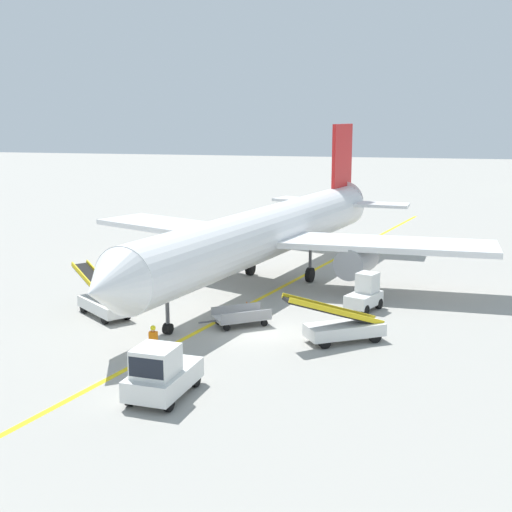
{
  "coord_description": "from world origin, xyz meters",
  "views": [
    {
      "loc": [
        7.55,
        -32.64,
        10.82
      ],
      "look_at": [
        -1.92,
        7.04,
        2.5
      ],
      "focal_mm": 48.73,
      "sensor_mm": 36.0,
      "label": 1
    }
  ],
  "objects_px": {
    "safety_cone_nose_right": "(136,290)",
    "safety_cone_wingtip_left": "(247,305)",
    "safety_cone_nose_left": "(182,281)",
    "baggage_tug_by_cargo_door": "(153,261)",
    "pushback_tug": "(161,374)",
    "ground_crew_marshaller": "(153,342)",
    "airliner": "(271,232)",
    "belt_loader_aft_hold": "(103,302)",
    "belt_loader_forward_hold": "(342,326)",
    "baggage_cart_loaded": "(241,317)",
    "baggage_tug_near_wing": "(365,294)"
  },
  "relations": [
    {
      "from": "airliner",
      "to": "ground_crew_marshaller",
      "type": "distance_m",
      "value": 16.0
    },
    {
      "from": "belt_loader_aft_hold",
      "to": "pushback_tug",
      "type": "bearing_deg",
      "value": -54.04
    },
    {
      "from": "belt_loader_aft_hold",
      "to": "ground_crew_marshaller",
      "type": "relative_size",
      "value": 2.75
    },
    {
      "from": "pushback_tug",
      "to": "safety_cone_wingtip_left",
      "type": "xyz_separation_m",
      "value": [
        0.13,
        13.04,
        -0.77
      ]
    },
    {
      "from": "safety_cone_nose_left",
      "to": "ground_crew_marshaller",
      "type": "bearing_deg",
      "value": -75.46
    },
    {
      "from": "belt_loader_aft_hold",
      "to": "baggage_cart_loaded",
      "type": "bearing_deg",
      "value": -0.01
    },
    {
      "from": "belt_loader_forward_hold",
      "to": "safety_cone_nose_right",
      "type": "relative_size",
      "value": 11.13
    },
    {
      "from": "baggage_tug_near_wing",
      "to": "baggage_cart_loaded",
      "type": "height_order",
      "value": "baggage_tug_near_wing"
    },
    {
      "from": "baggage_cart_loaded",
      "to": "belt_loader_forward_hold",
      "type": "bearing_deg",
      "value": -14.81
    },
    {
      "from": "belt_loader_forward_hold",
      "to": "safety_cone_wingtip_left",
      "type": "bearing_deg",
      "value": 142.13
    },
    {
      "from": "belt_loader_forward_hold",
      "to": "baggage_cart_loaded",
      "type": "xyz_separation_m",
      "value": [
        -5.44,
        1.44,
        -0.31
      ]
    },
    {
      "from": "safety_cone_nose_left",
      "to": "baggage_tug_by_cargo_door",
      "type": "bearing_deg",
      "value": 139.92
    },
    {
      "from": "safety_cone_nose_right",
      "to": "ground_crew_marshaller",
      "type": "bearing_deg",
      "value": -63.27
    },
    {
      "from": "baggage_tug_by_cargo_door",
      "to": "baggage_cart_loaded",
      "type": "xyz_separation_m",
      "value": [
        9.0,
        -10.29,
        -0.46
      ]
    },
    {
      "from": "pushback_tug",
      "to": "safety_cone_nose_left",
      "type": "height_order",
      "value": "pushback_tug"
    },
    {
      "from": "safety_cone_nose_right",
      "to": "safety_cone_wingtip_left",
      "type": "relative_size",
      "value": 1.0
    },
    {
      "from": "airliner",
      "to": "baggage_tug_near_wing",
      "type": "bearing_deg",
      "value": -37.5
    },
    {
      "from": "safety_cone_nose_left",
      "to": "airliner",
      "type": "bearing_deg",
      "value": 17.18
    },
    {
      "from": "baggage_tug_near_wing",
      "to": "safety_cone_nose_left",
      "type": "bearing_deg",
      "value": 164.68
    },
    {
      "from": "safety_cone_nose_right",
      "to": "safety_cone_wingtip_left",
      "type": "distance_m",
      "value": 7.69
    },
    {
      "from": "airliner",
      "to": "pushback_tug",
      "type": "distance_m",
      "value": 19.52
    },
    {
      "from": "airliner",
      "to": "safety_cone_nose_right",
      "type": "xyz_separation_m",
      "value": [
        -7.49,
        -4.59,
        -3.2
      ]
    },
    {
      "from": "belt_loader_forward_hold",
      "to": "safety_cone_nose_right",
      "type": "height_order",
      "value": "belt_loader_forward_hold"
    },
    {
      "from": "baggage_cart_loaded",
      "to": "belt_loader_aft_hold",
      "type": "bearing_deg",
      "value": 179.99
    },
    {
      "from": "safety_cone_nose_right",
      "to": "baggage_tug_near_wing",
      "type": "bearing_deg",
      "value": -1.72
    },
    {
      "from": "airliner",
      "to": "safety_cone_nose_right",
      "type": "relative_size",
      "value": 79.57
    },
    {
      "from": "baggage_tug_by_cargo_door",
      "to": "safety_cone_nose_right",
      "type": "height_order",
      "value": "baggage_tug_by_cargo_door"
    },
    {
      "from": "airliner",
      "to": "ground_crew_marshaller",
      "type": "height_order",
      "value": "airliner"
    },
    {
      "from": "baggage_tug_near_wing",
      "to": "safety_cone_nose_right",
      "type": "relative_size",
      "value": 6.17
    },
    {
      "from": "airliner",
      "to": "baggage_tug_near_wing",
      "type": "distance_m",
      "value": 8.61
    },
    {
      "from": "pushback_tug",
      "to": "baggage_cart_loaded",
      "type": "bearing_deg",
      "value": 86.4
    },
    {
      "from": "pushback_tug",
      "to": "baggage_cart_loaded",
      "type": "xyz_separation_m",
      "value": [
        0.62,
        9.87,
        -0.53
      ]
    },
    {
      "from": "airliner",
      "to": "belt_loader_aft_hold",
      "type": "height_order",
      "value": "airliner"
    },
    {
      "from": "baggage_tug_by_cargo_door",
      "to": "safety_cone_nose_right",
      "type": "relative_size",
      "value": 6.11
    },
    {
      "from": "belt_loader_forward_hold",
      "to": "safety_cone_nose_left",
      "type": "bearing_deg",
      "value": 141.18
    },
    {
      "from": "baggage_tug_near_wing",
      "to": "belt_loader_aft_hold",
      "type": "distance_m",
      "value": 14.53
    },
    {
      "from": "pushback_tug",
      "to": "belt_loader_aft_hold",
      "type": "distance_m",
      "value": 12.2
    },
    {
      "from": "belt_loader_forward_hold",
      "to": "safety_cone_nose_right",
      "type": "xyz_separation_m",
      "value": [
        -13.43,
        6.34,
        -0.56
      ]
    },
    {
      "from": "pushback_tug",
      "to": "ground_crew_marshaller",
      "type": "xyz_separation_m",
      "value": [
        -1.78,
        3.68,
        -0.08
      ]
    },
    {
      "from": "baggage_cart_loaded",
      "to": "safety_cone_wingtip_left",
      "type": "relative_size",
      "value": 7.95
    },
    {
      "from": "belt_loader_forward_hold",
      "to": "belt_loader_aft_hold",
      "type": "bearing_deg",
      "value": 173.79
    },
    {
      "from": "safety_cone_nose_left",
      "to": "baggage_tug_near_wing",
      "type": "bearing_deg",
      "value": -15.32
    },
    {
      "from": "pushback_tug",
      "to": "safety_cone_nose_right",
      "type": "height_order",
      "value": "pushback_tug"
    },
    {
      "from": "pushback_tug",
      "to": "ground_crew_marshaller",
      "type": "bearing_deg",
      "value": 115.82
    },
    {
      "from": "ground_crew_marshaller",
      "to": "safety_cone_nose_right",
      "type": "height_order",
      "value": "ground_crew_marshaller"
    },
    {
      "from": "safety_cone_wingtip_left",
      "to": "baggage_cart_loaded",
      "type": "bearing_deg",
      "value": -81.2
    },
    {
      "from": "baggage_tug_by_cargo_door",
      "to": "safety_cone_wingtip_left",
      "type": "xyz_separation_m",
      "value": [
        8.5,
        -7.11,
        -0.71
      ]
    },
    {
      "from": "baggage_cart_loaded",
      "to": "ground_crew_marshaller",
      "type": "xyz_separation_m",
      "value": [
        -2.4,
        -6.19,
        0.44
      ]
    },
    {
      "from": "pushback_tug",
      "to": "belt_loader_forward_hold",
      "type": "relative_size",
      "value": 0.77
    },
    {
      "from": "safety_cone_nose_right",
      "to": "safety_cone_wingtip_left",
      "type": "bearing_deg",
      "value": -12.98
    }
  ]
}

